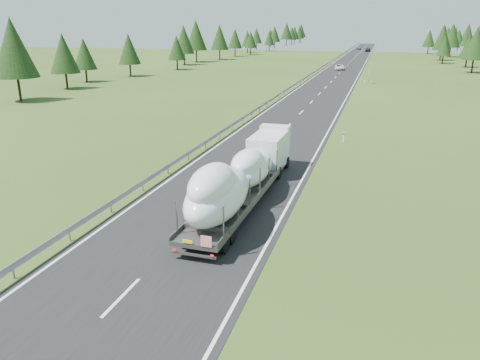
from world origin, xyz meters
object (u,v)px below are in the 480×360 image
(highway_sign, at_px, (369,74))
(boat_truck, at_px, (241,175))
(distant_van, at_px, (340,67))
(distant_car_blue, at_px, (359,48))
(distant_car_dark, at_px, (368,50))

(highway_sign, bearing_deg, boat_truck, -94.43)
(highway_sign, relative_size, distant_van, 0.52)
(distant_van, height_order, distant_car_blue, distant_car_blue)
(distant_car_blue, bearing_deg, distant_car_dark, -73.42)
(boat_truck, relative_size, distant_car_dark, 3.72)
(boat_truck, relative_size, distant_car_blue, 3.63)
(boat_truck, distance_m, distant_car_dark, 191.61)
(distant_car_dark, bearing_deg, boat_truck, -85.20)
(highway_sign, distance_m, distant_car_blue, 141.08)
(boat_truck, height_order, distant_car_blue, boat_truck)
(boat_truck, xyz_separation_m, distant_car_blue, (-3.44, 209.75, -1.28))
(distant_van, distance_m, distant_car_blue, 112.07)
(distant_van, bearing_deg, distant_car_dark, 84.06)
(boat_truck, distance_m, distant_van, 97.73)
(distant_car_dark, xyz_separation_m, distant_car_blue, (-4.58, 18.15, -0.01))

